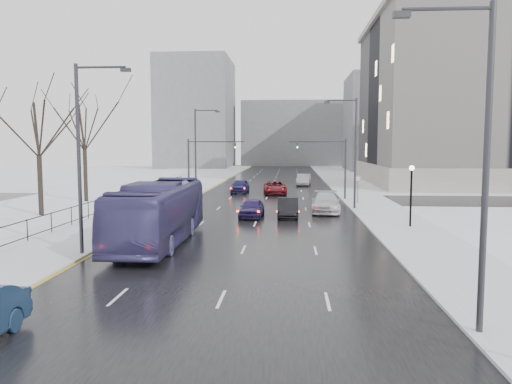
% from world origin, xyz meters
% --- Properties ---
extents(road, '(16.00, 150.00, 0.04)m').
position_xyz_m(road, '(0.00, 60.00, 0.02)').
color(road, black).
rests_on(road, ground).
extents(cross_road, '(130.00, 10.00, 0.04)m').
position_xyz_m(cross_road, '(0.00, 48.00, 0.02)').
color(cross_road, black).
rests_on(cross_road, ground).
extents(sidewalk_left, '(5.00, 150.00, 0.16)m').
position_xyz_m(sidewalk_left, '(-10.50, 60.00, 0.08)').
color(sidewalk_left, silver).
rests_on(sidewalk_left, ground).
extents(sidewalk_right, '(5.00, 150.00, 0.16)m').
position_xyz_m(sidewalk_right, '(10.50, 60.00, 0.08)').
color(sidewalk_right, silver).
rests_on(sidewalk_right, ground).
extents(park_strip, '(14.00, 150.00, 0.12)m').
position_xyz_m(park_strip, '(-20.00, 60.00, 0.06)').
color(park_strip, white).
rests_on(park_strip, ground).
extents(tree_park_d, '(8.75, 8.75, 12.50)m').
position_xyz_m(tree_park_d, '(-17.80, 34.00, 0.00)').
color(tree_park_d, black).
rests_on(tree_park_d, ground).
extents(tree_park_e, '(9.45, 9.45, 13.50)m').
position_xyz_m(tree_park_e, '(-18.20, 44.00, 0.00)').
color(tree_park_e, black).
rests_on(tree_park_e, ground).
extents(iron_fence, '(0.06, 70.00, 1.30)m').
position_xyz_m(iron_fence, '(-13.00, 30.00, 0.91)').
color(iron_fence, black).
rests_on(iron_fence, sidewalk_left).
extents(streetlight_r_near, '(2.95, 0.25, 10.00)m').
position_xyz_m(streetlight_r_near, '(8.17, 10.00, 5.62)').
color(streetlight_r_near, '#2D2D33').
rests_on(streetlight_r_near, ground).
extents(streetlight_r_mid, '(2.95, 0.25, 10.00)m').
position_xyz_m(streetlight_r_mid, '(8.17, 40.00, 5.62)').
color(streetlight_r_mid, '#2D2D33').
rests_on(streetlight_r_mid, ground).
extents(streetlight_l_near, '(2.95, 0.25, 10.00)m').
position_xyz_m(streetlight_l_near, '(-8.17, 20.00, 5.62)').
color(streetlight_l_near, '#2D2D33').
rests_on(streetlight_l_near, ground).
extents(streetlight_l_far, '(2.95, 0.25, 10.00)m').
position_xyz_m(streetlight_l_far, '(-8.17, 52.00, 5.62)').
color(streetlight_l_far, '#2D2D33').
rests_on(streetlight_l_far, ground).
extents(lamppost_r_mid, '(0.36, 0.36, 4.28)m').
position_xyz_m(lamppost_r_mid, '(11.00, 30.00, 2.94)').
color(lamppost_r_mid, black).
rests_on(lamppost_r_mid, sidewalk_right).
extents(mast_signal_right, '(6.10, 0.33, 6.50)m').
position_xyz_m(mast_signal_right, '(7.33, 48.00, 4.11)').
color(mast_signal_right, '#2D2D33').
rests_on(mast_signal_right, ground).
extents(mast_signal_left, '(6.10, 0.33, 6.50)m').
position_xyz_m(mast_signal_left, '(-7.33, 48.00, 4.11)').
color(mast_signal_left, '#2D2D33').
rests_on(mast_signal_left, ground).
extents(no_uturn_sign, '(0.60, 0.06, 2.70)m').
position_xyz_m(no_uturn_sign, '(9.20, 44.00, 2.30)').
color(no_uturn_sign, '#2D2D33').
rests_on(no_uturn_sign, sidewalk_right).
extents(civic_building, '(41.00, 31.00, 24.80)m').
position_xyz_m(civic_building, '(35.00, 72.00, 11.21)').
color(civic_building, gray).
rests_on(civic_building, ground).
extents(bldg_far_right, '(24.00, 20.00, 22.00)m').
position_xyz_m(bldg_far_right, '(28.00, 115.00, 11.00)').
color(bldg_far_right, slate).
rests_on(bldg_far_right, ground).
extents(bldg_far_left, '(18.00, 22.00, 28.00)m').
position_xyz_m(bldg_far_left, '(-22.00, 125.00, 14.00)').
color(bldg_far_left, slate).
rests_on(bldg_far_left, ground).
extents(bldg_far_center, '(30.00, 18.00, 18.00)m').
position_xyz_m(bldg_far_center, '(4.00, 140.00, 9.00)').
color(bldg_far_center, slate).
rests_on(bldg_far_center, ground).
extents(bus, '(3.29, 13.23, 3.67)m').
position_xyz_m(bus, '(-5.15, 23.51, 1.88)').
color(bus, '#3F3A71').
rests_on(bus, road).
extents(sedan_center_near, '(2.03, 4.49, 1.50)m').
position_xyz_m(sedan_center_near, '(-0.50, 34.48, 0.79)').
color(sedan_center_near, '#251B53').
rests_on(sedan_center_near, road).
extents(sedan_right_near, '(1.67, 4.70, 1.54)m').
position_xyz_m(sedan_right_near, '(2.41, 34.71, 0.81)').
color(sedan_right_near, black).
rests_on(sedan_right_near, road).
extents(sedan_right_cross, '(3.04, 5.79, 1.56)m').
position_xyz_m(sedan_right_cross, '(0.78, 53.58, 0.82)').
color(sedan_right_cross, maroon).
rests_on(sedan_right_cross, road).
extents(sedan_right_far, '(2.74, 6.03, 1.71)m').
position_xyz_m(sedan_right_far, '(5.67, 37.90, 0.90)').
color(sedan_right_far, silver).
rests_on(sedan_right_far, road).
extents(sedan_center_far, '(2.08, 4.89, 1.65)m').
position_xyz_m(sedan_center_far, '(-3.50, 54.90, 0.86)').
color(sedan_center_far, navy).
rests_on(sedan_center_far, road).
extents(sedan_right_distant, '(2.31, 5.21, 1.66)m').
position_xyz_m(sedan_right_distant, '(4.50, 66.44, 0.87)').
color(sedan_right_distant, gray).
rests_on(sedan_right_distant, road).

